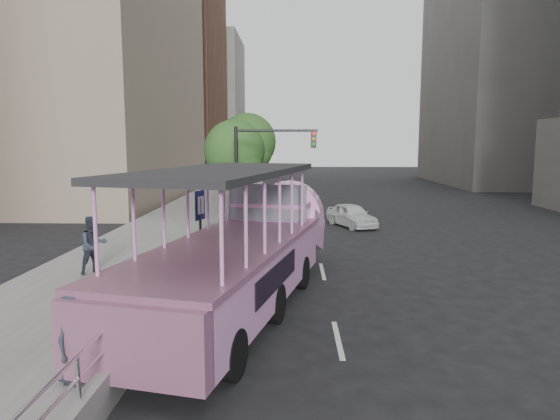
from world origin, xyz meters
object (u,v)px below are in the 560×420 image
object	(u,v)px
parking_sign	(200,224)
street_tree_far	(249,144)
pedestrian_far	(74,338)
duck_boat	(244,253)
pedestrian_mid	(93,245)
traffic_signal	(260,161)
car	(351,215)
street_tree_near	(236,153)

from	to	relation	value
parking_sign	street_tree_far	size ratio (longest dim) A/B	0.45
pedestrian_far	duck_boat	bearing A→B (deg)	-4.77
pedestrian_mid	parking_sign	size ratio (longest dim) A/B	0.63
pedestrian_mid	duck_boat	bearing A→B (deg)	-67.47
duck_boat	traffic_signal	distance (m)	12.13
duck_boat	traffic_signal	size ratio (longest dim) A/B	2.24
traffic_signal	car	bearing A→B (deg)	9.75
car	traffic_signal	bearing A→B (deg)	165.93
car	parking_sign	bearing A→B (deg)	-144.24
pedestrian_far	street_tree_near	world-z (taller)	street_tree_near
duck_boat	street_tree_far	xyz separation A→B (m)	(-1.75, 21.37, 2.91)
duck_boat	pedestrian_mid	size ratio (longest dim) A/B	6.40
pedestrian_far	parking_sign	bearing A→B (deg)	14.25
pedestrian_far	parking_sign	xyz separation A→B (m)	(0.76, 7.68, 0.72)
pedestrian_far	street_tree_far	world-z (taller)	street_tree_far
car	pedestrian_far	world-z (taller)	pedestrian_far
pedestrian_far	traffic_signal	size ratio (longest dim) A/B	0.30
pedestrian_mid	traffic_signal	size ratio (longest dim) A/B	0.35
street_tree_near	traffic_signal	bearing A→B (deg)	-65.02
traffic_signal	duck_boat	bearing A→B (deg)	-88.32
street_tree_near	pedestrian_mid	bearing A→B (deg)	-102.36
duck_boat	pedestrian_far	xyz separation A→B (m)	(-2.40, -5.23, -0.32)
duck_boat	street_tree_far	world-z (taller)	street_tree_far
parking_sign	traffic_signal	bearing A→B (deg)	82.25
duck_boat	traffic_signal	world-z (taller)	traffic_signal
street_tree_near	car	bearing A→B (deg)	-22.29
street_tree_far	pedestrian_mid	bearing A→B (deg)	-99.21
duck_boat	car	xyz separation A→B (m)	(4.42, 12.76, -0.79)
duck_boat	parking_sign	bearing A→B (deg)	123.89
pedestrian_mid	street_tree_near	xyz separation A→B (m)	(2.96, 13.52, 2.61)
car	parking_sign	size ratio (longest dim) A/B	1.25
parking_sign	car	bearing A→B (deg)	59.57
pedestrian_mid	traffic_signal	xyz separation A→B (m)	(4.56, 10.09, 2.29)
street_tree_far	duck_boat	bearing A→B (deg)	-85.32
duck_boat	pedestrian_far	world-z (taller)	duck_boat
duck_boat	parking_sign	world-z (taller)	duck_boat
parking_sign	street_tree_near	world-z (taller)	street_tree_near
pedestrian_mid	pedestrian_far	world-z (taller)	pedestrian_mid
pedestrian_mid	pedestrian_far	xyz separation A→B (m)	(2.51, -7.09, -0.13)
car	pedestrian_mid	distance (m)	14.36
parking_sign	pedestrian_far	bearing A→B (deg)	-95.63
car	pedestrian_mid	bearing A→B (deg)	-154.35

